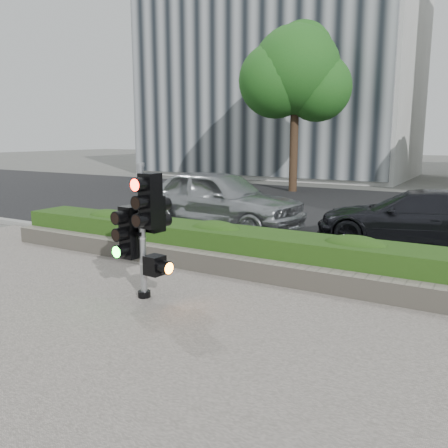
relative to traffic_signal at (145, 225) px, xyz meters
The scene contains 11 objects.
ground 1.57m from the traffic_signal, 13.27° to the right, with size 120.00×120.00×0.00m, color #51514C.
sidewalk 3.14m from the traffic_signal, 69.44° to the right, with size 16.00×11.00×0.03m, color #9E9389.
road 9.88m from the traffic_signal, 83.98° to the left, with size 60.00×13.00×0.02m, color black.
curb 3.27m from the traffic_signal, 70.51° to the left, with size 60.00×0.25×0.12m, color gray.
stone_wall 2.17m from the traffic_signal, 58.17° to the left, with size 12.00×0.32×0.34m, color gray.
hedge 2.65m from the traffic_signal, 65.97° to the left, with size 12.00×1.00×0.68m, color #3C7122.
building_left 24.93m from the traffic_signal, 109.30° to the left, with size 16.00×9.00×15.00m, color #B7B7B2.
tree_left 15.24m from the traffic_signal, 103.70° to the left, with size 4.61×4.03×7.34m.
traffic_signal is the anchor object (origin of this frame).
car_silver 5.57m from the traffic_signal, 109.73° to the left, with size 1.86×4.63×1.58m, color #A1A5A8.
car_dark 6.53m from the traffic_signal, 63.07° to the left, with size 1.77×4.34×1.26m, color black.
Camera 1 is at (3.50, -5.13, 2.46)m, focal length 38.00 mm.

